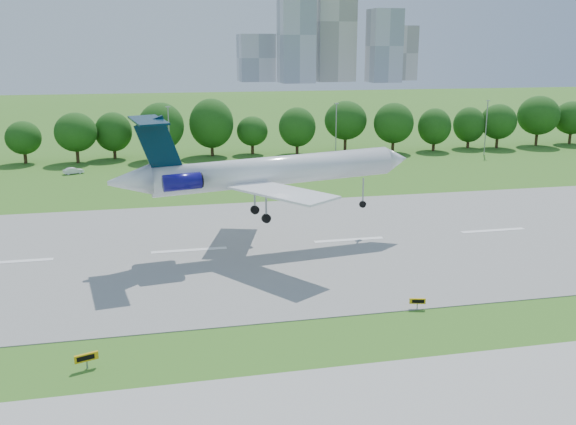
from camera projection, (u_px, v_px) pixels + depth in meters
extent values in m
plane|color=#396C1C|center=(433.00, 321.00, 57.30)|extent=(600.00, 600.00, 0.00)
cube|color=gray|center=(349.00, 240.00, 80.93)|extent=(400.00, 45.00, 0.08)
cylinder|color=#382314|center=(168.00, 150.00, 139.74)|extent=(0.70, 0.70, 3.60)
sphere|color=#1B4210|center=(167.00, 130.00, 138.63)|extent=(8.40, 8.40, 8.40)
cylinder|color=#382314|center=(344.00, 144.00, 147.97)|extent=(0.70, 0.70, 3.60)
sphere|color=#1B4210|center=(345.00, 125.00, 146.87)|extent=(8.40, 8.40, 8.40)
cylinder|color=#382314|center=(501.00, 139.00, 156.21)|extent=(0.70, 0.70, 3.60)
sphere|color=#1B4210|center=(503.00, 121.00, 155.10)|extent=(8.40, 8.40, 8.40)
cylinder|color=gray|center=(169.00, 137.00, 129.23)|extent=(0.24, 0.24, 12.00)
cube|color=gray|center=(168.00, 107.00, 127.69)|extent=(0.90, 0.25, 0.18)
cylinder|color=gray|center=(336.00, 132.00, 136.43)|extent=(0.24, 0.24, 12.00)
cube|color=gray|center=(336.00, 104.00, 134.90)|extent=(0.90, 0.25, 0.18)
cylinder|color=gray|center=(486.00, 128.00, 143.64)|extent=(0.24, 0.24, 12.00)
cube|color=gray|center=(488.00, 101.00, 142.10)|extent=(0.90, 0.25, 0.18)
cube|color=#B2B2B7|center=(296.00, 35.00, 424.34)|extent=(22.00, 22.00, 62.00)
cube|color=beige|center=(334.00, 22.00, 442.44)|extent=(26.00, 26.00, 80.00)
cube|color=#B2B2B7|center=(384.00, 46.00, 433.72)|extent=(20.00, 20.00, 48.00)
cube|color=beige|center=(402.00, 53.00, 463.36)|extent=(18.00, 18.00, 38.00)
cube|color=#B2B2B7|center=(256.00, 58.00, 447.02)|extent=(24.00, 24.00, 32.00)
cylinder|color=white|center=(276.00, 171.00, 76.66)|extent=(29.84, 7.84, 4.15)
cone|color=white|center=(395.00, 159.00, 82.21)|extent=(3.72, 3.90, 3.53)
cone|color=white|center=(129.00, 181.00, 70.75)|extent=(5.28, 4.13, 3.56)
cube|color=white|center=(282.00, 192.00, 70.07)|extent=(11.20, 13.41, 0.36)
cube|color=white|center=(245.00, 170.00, 82.55)|extent=(8.36, 13.69, 0.36)
cube|color=#041F33|center=(158.00, 146.00, 70.95)|extent=(5.14, 1.25, 6.69)
cube|color=#041F33|center=(148.00, 120.00, 69.90)|extent=(4.52, 9.74, 0.29)
cylinder|color=#0F0B68|center=(182.00, 182.00, 70.26)|extent=(4.42, 2.48, 1.97)
cylinder|color=#0F0B68|center=(173.00, 174.00, 74.90)|extent=(4.42, 2.48, 1.97)
cylinder|color=gray|center=(363.00, 191.00, 81.61)|extent=(0.20, 0.20, 3.45)
cylinder|color=black|center=(363.00, 204.00, 82.04)|extent=(0.92, 0.43, 0.89)
cylinder|color=gray|center=(266.00, 204.00, 74.89)|extent=(0.24, 0.24, 3.45)
cylinder|color=black|center=(266.00, 218.00, 75.32)|extent=(1.14, 0.60, 1.08)
cylinder|color=gray|center=(255.00, 196.00, 78.81)|extent=(0.24, 0.24, 3.45)
cylinder|color=black|center=(255.00, 210.00, 79.25)|extent=(1.14, 0.60, 1.08)
cube|color=gray|center=(87.00, 364.00, 48.65)|extent=(0.14, 0.14, 0.78)
cube|color=#DDA50B|center=(86.00, 357.00, 48.51)|extent=(1.75, 0.79, 0.61)
cube|color=black|center=(87.00, 358.00, 48.41)|extent=(1.27, 0.47, 0.39)
cube|color=gray|center=(417.00, 306.00, 59.73)|extent=(0.11, 0.11, 0.66)
cube|color=#DDA50B|center=(417.00, 301.00, 59.61)|extent=(1.49, 0.53, 0.52)
cube|color=black|center=(418.00, 302.00, 59.51)|extent=(1.09, 0.30, 0.33)
imported|color=white|center=(73.00, 171.00, 122.99)|extent=(3.97, 2.60, 1.24)
imported|color=white|center=(159.00, 171.00, 122.51)|extent=(3.91, 2.33, 1.25)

